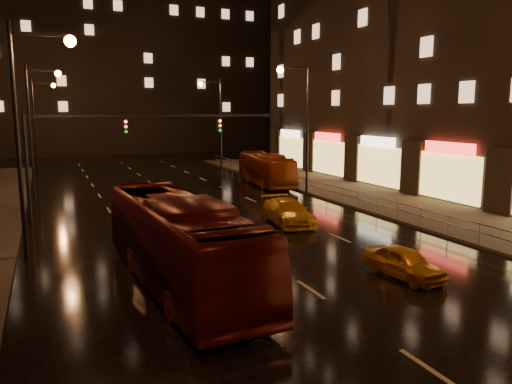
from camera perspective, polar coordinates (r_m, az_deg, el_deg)
ground at (r=32.87m, az=-7.38°, el=-2.03°), size 140.00×140.00×0.00m
sidewalk_right at (r=34.72m, az=17.02°, el=-1.64°), size 7.00×70.00×0.15m
building_right at (r=47.25m, az=26.20°, el=18.84°), size 18.00×50.00×30.00m
building_distant at (r=84.84m, az=-14.77°, el=16.82°), size 44.00×16.00×36.00m
traffic_signal at (r=31.34m, az=-16.56°, el=5.85°), size 15.31×0.32×6.20m
railing_right at (r=35.03m, az=9.79°, el=0.10°), size 0.05×56.00×1.00m
bus_red at (r=18.57m, az=-8.76°, el=-5.64°), size 3.47×11.99×3.30m
bus_curb at (r=43.41m, az=1.13°, el=2.63°), size 3.45×10.13×2.77m
taxi_near at (r=20.30m, az=16.60°, el=-7.72°), size 1.72×3.61×1.19m
taxi_far at (r=28.55m, az=3.67°, el=-2.27°), size 2.40×4.96×1.39m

